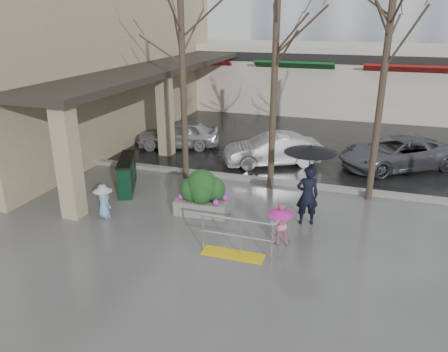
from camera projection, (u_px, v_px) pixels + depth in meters
The scene contains 20 objects.
ground at pixel (202, 227), 12.49m from camera, with size 120.00×120.00×0.00m, color #51514F.
street_asphalt at pixel (308, 97), 32.09m from camera, with size 120.00×36.00×0.01m, color black.
curb at pixel (241, 178), 16.03m from camera, with size 120.00×0.30×0.15m, color gray.
near_building at pixel (84, 53), 20.85m from camera, with size 6.00×18.00×8.00m, color tan.
canopy_slab at pixel (164, 63), 19.76m from camera, with size 2.80×18.00×0.25m, color #2D2823.
pillar_front at pixel (68, 161), 12.58m from camera, with size 0.55×0.55×3.50m, color tan.
pillar_back at pixel (165, 115), 18.37m from camera, with size 0.55×0.55×3.50m, color tan.
storefront_row at pixel (334, 78), 27.22m from camera, with size 34.00×6.74×4.00m.
handrail at pixel (235, 242), 10.90m from camera, with size 1.90×0.50×1.03m.
tree_west at pixel (182, 35), 14.52m from camera, with size 3.20×3.20×6.80m.
tree_midwest at pixel (276, 31), 13.53m from camera, with size 3.20×3.20×7.00m.
tree_mideast at pixel (387, 46), 12.70m from camera, with size 3.20×3.20×6.50m.
woman at pixel (309, 175), 12.20m from camera, with size 1.47×1.47×2.38m.
child_pink at pixel (280, 221), 11.39m from camera, with size 0.70×0.70×1.15m.
child_blue at pixel (103, 198), 12.90m from camera, with size 0.61×0.57×1.06m.
planter at pixel (202, 193), 13.15m from camera, with size 1.66×0.96×1.40m.
news_boxes at pixel (127, 174), 15.00m from camera, with size 1.25×2.03×1.13m.
car_a at pixel (178, 134), 19.76m from camera, with size 1.49×3.70×1.26m, color #B1B0B5.
car_b at pixel (272, 150), 17.46m from camera, with size 1.33×3.82×1.26m, color silver.
car_c at pixel (397, 153), 17.04m from camera, with size 2.09×4.53×1.26m, color #5A5D62.
Camera 1 is at (4.09, -10.45, 5.72)m, focal length 35.00 mm.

